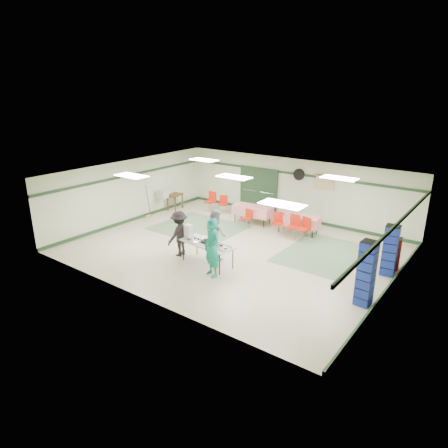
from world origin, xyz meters
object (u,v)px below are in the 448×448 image
Objects in this scene: chair_b at (278,221)px; office_printer at (162,194)px; chair_a at (294,224)px; chair_loose_b at (211,199)px; broom at (148,201)px; dining_table_a at (298,220)px; volunteer_grey at (216,234)px; chair_loose_a at (223,202)px; serving_table at (207,244)px; chair_d at (248,216)px; crate_stack_blue_a at (390,250)px; volunteer_teal at (212,248)px; crate_stack_red at (394,253)px; chair_c at (304,226)px; dining_table_b at (252,210)px; printer_table at (175,197)px; volunteer_dark at (179,234)px; crate_stack_blue_b at (366,274)px.

chair_b is 2.00× the size of office_printer.
chair_loose_b is (-4.79, 0.85, 0.00)m from chair_a.
dining_table_a is at bearing 27.70° from broom.
office_printer reaches higher than dining_table_a.
chair_loose_a is at bearing -31.50° from volunteer_grey.
chair_a reaches higher than serving_table.
chair_d is 6.16m from crate_stack_blue_a.
chair_d is at bearing 3.84° from office_printer.
crate_stack_blue_a is (3.91, -1.13, 0.24)m from chair_a.
volunteer_teal is 1.77× the size of crate_stack_red.
chair_c is at bearing 0.17° from office_printer.
dining_table_b is 3.86× the size of office_printer.
crate_stack_red is at bearing 90.00° from crate_stack_blue_a.
chair_c is at bearing -11.66° from printer_table.
chair_b is 3.66m from chair_loose_a.
serving_table is 5.84m from broom.
volunteer_dark is 1.81× the size of printer_table.
volunteer_grey reaches higher than volunteer_dark.
chair_c is 6.86m from printer_table.
office_printer is at bearing -1.98° from volunteer_grey.
volunteer_dark is at bearing -44.61° from office_printer.
crate_stack_blue_a is 10.31m from office_printer.
chair_loose_b is at bearing 39.16° from office_printer.
volunteer_dark is 6.32m from crate_stack_blue_b.
volunteer_dark reaches higher than serving_table.
chair_b is at bearing 143.15° from crate_stack_blue_b.
crate_stack_blue_a is 1.83× the size of printer_table.
dining_table_b is 1.64× the size of crate_stack_red.
volunteer_dark is (-1.91, 0.58, -0.13)m from volunteer_teal.
chair_c is at bearing 98.26° from volunteer_teal.
volunteer_teal is at bearing -62.60° from chair_d.
crate_stack_red is at bearing 1.75° from chair_d.
dining_table_b is 1.07× the size of crate_stack_blue_a.
volunteer_dark is at bearing -20.83° from broom.
chair_c is (1.60, 3.95, -0.15)m from serving_table.
chair_c is 3.63m from crate_stack_blue_a.
serving_table is 4.66m from dining_table_b.
crate_stack_red reaches higher than chair_a.
serving_table is at bearing -48.48° from printer_table.
dining_table_a is 4.15m from crate_stack_red.
dining_table_a is 1.88× the size of chair_a.
volunteer_dark reaches higher than chair_loose_a.
serving_table is at bearing 89.44° from volunteer_dark.
crate_stack_blue_a is at bearing 114.22° from volunteer_dark.
chair_loose_a is (-3.72, 5.55, -0.44)m from volunteer_teal.
serving_table is 4.12m from chair_a.
crate_stack_blue_a reaches higher than office_printer.
crate_stack_red is at bearing -127.67° from volunteer_grey.
volunteer_teal is 2.09× the size of chair_b.
volunteer_dark is 5.65m from printer_table.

